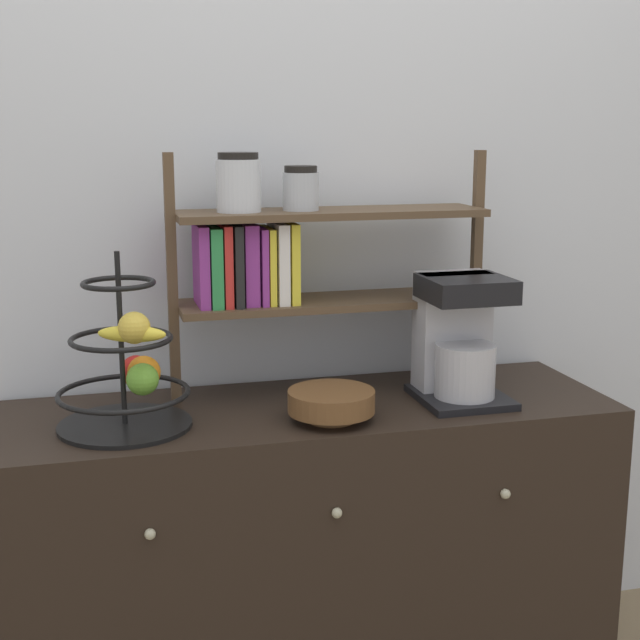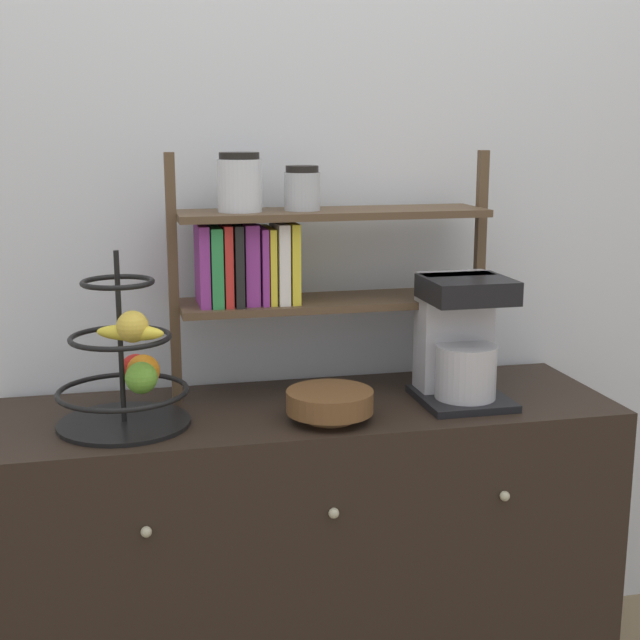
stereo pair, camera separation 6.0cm
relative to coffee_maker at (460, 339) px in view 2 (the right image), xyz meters
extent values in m
cube|color=silver|center=(-0.37, 0.32, 0.36)|extent=(7.00, 0.05, 2.60)
cube|color=black|center=(-0.37, 0.03, -0.55)|extent=(1.48, 0.47, 0.79)
sphere|color=#B2AD8C|center=(-0.78, -0.21, -0.33)|extent=(0.02, 0.02, 0.02)
sphere|color=#B2AD8C|center=(-0.37, -0.21, -0.33)|extent=(0.02, 0.02, 0.02)
sphere|color=#B2AD8C|center=(0.04, -0.21, -0.33)|extent=(0.02, 0.02, 0.02)
cube|color=black|center=(0.00, -0.02, -0.14)|extent=(0.21, 0.23, 0.02)
cube|color=#B7B7BC|center=(0.00, 0.04, 0.01)|extent=(0.18, 0.09, 0.29)
cylinder|color=#B7B7BC|center=(0.00, -0.04, -0.07)|extent=(0.15, 0.15, 0.13)
cube|color=black|center=(0.00, -0.03, 0.13)|extent=(0.20, 0.19, 0.06)
cylinder|color=black|center=(-0.81, -0.01, -0.15)|extent=(0.30, 0.30, 0.01)
cylinder|color=black|center=(-0.81, -0.01, 0.05)|extent=(0.01, 0.01, 0.39)
torus|color=black|center=(-0.81, -0.01, -0.07)|extent=(0.30, 0.30, 0.01)
torus|color=black|center=(-0.81, -0.01, 0.05)|extent=(0.23, 0.23, 0.01)
torus|color=black|center=(-0.81, -0.01, 0.18)|extent=(0.16, 0.16, 0.01)
sphere|color=red|center=(-0.78, 0.04, -0.04)|extent=(0.07, 0.07, 0.07)
sphere|color=#6BAD33|center=(-0.77, -0.04, -0.04)|extent=(0.07, 0.07, 0.07)
sphere|color=orange|center=(-0.76, 0.01, -0.04)|extent=(0.08, 0.08, 0.08)
ellipsoid|color=yellow|center=(-0.79, -0.07, 0.07)|extent=(0.15, 0.09, 0.04)
sphere|color=gold|center=(-0.78, -0.07, 0.09)|extent=(0.07, 0.07, 0.07)
cylinder|color=brown|center=(-0.35, -0.09, -0.14)|extent=(0.11, 0.11, 0.02)
cylinder|color=brown|center=(-0.35, -0.09, -0.11)|extent=(0.20, 0.20, 0.05)
cube|color=brown|center=(-0.68, 0.15, 0.15)|extent=(0.02, 0.02, 0.60)
cube|color=brown|center=(0.11, 0.15, 0.15)|extent=(0.02, 0.02, 0.60)
cube|color=brown|center=(-0.28, 0.15, 0.08)|extent=(0.76, 0.20, 0.02)
cube|color=brown|center=(-0.28, 0.15, 0.30)|extent=(0.76, 0.20, 0.02)
cube|color=#8C338C|center=(-0.61, 0.15, 0.18)|extent=(0.02, 0.14, 0.20)
cube|color=#2D8C47|center=(-0.58, 0.15, 0.18)|extent=(0.03, 0.15, 0.19)
cube|color=red|center=(-0.55, 0.15, 0.18)|extent=(0.02, 0.15, 0.20)
cube|color=black|center=(-0.53, 0.15, 0.18)|extent=(0.02, 0.16, 0.20)
cube|color=#8C338C|center=(-0.49, 0.15, 0.18)|extent=(0.03, 0.13, 0.20)
cube|color=#8C338C|center=(-0.46, 0.15, 0.18)|extent=(0.02, 0.15, 0.19)
cube|color=yellow|center=(-0.44, 0.15, 0.18)|extent=(0.02, 0.14, 0.18)
cube|color=white|center=(-0.42, 0.15, 0.18)|extent=(0.03, 0.15, 0.20)
cube|color=yellow|center=(-0.39, 0.15, 0.18)|extent=(0.02, 0.14, 0.20)
cylinder|color=silver|center=(-0.51, 0.15, 0.37)|extent=(0.11, 0.11, 0.12)
cylinder|color=black|center=(-0.51, 0.15, 0.44)|extent=(0.10, 0.10, 0.02)
cylinder|color=#ADB2B7|center=(-0.36, 0.15, 0.35)|extent=(0.09, 0.09, 0.09)
cylinder|color=black|center=(-0.36, 0.15, 0.41)|extent=(0.08, 0.08, 0.02)
camera|label=1|loc=(-0.87, -1.97, 0.51)|focal=50.00mm
camera|label=2|loc=(-0.82, -1.98, 0.51)|focal=50.00mm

